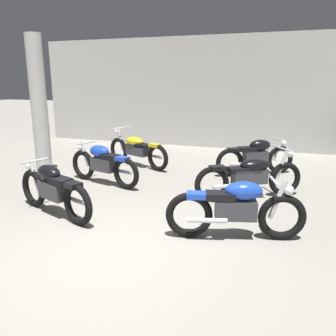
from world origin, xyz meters
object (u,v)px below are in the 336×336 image
(support_pillar, at_px, (39,107))
(motorcycle_left_row_0, at_px, (53,188))
(motorcycle_right_row_2, at_px, (256,156))
(motorcycle_right_row_0, at_px, (236,208))
(motorcycle_left_row_1, at_px, (103,163))
(motorcycle_right_row_1, at_px, (250,175))
(motorcycle_left_row_2, at_px, (137,149))

(support_pillar, height_order, motorcycle_left_row_0, support_pillar)
(support_pillar, bearing_deg, motorcycle_right_row_2, 19.58)
(motorcycle_right_row_0, relative_size, motorcycle_right_row_2, 1.11)
(motorcycle_left_row_1, bearing_deg, motorcycle_left_row_0, -86.34)
(motorcycle_left_row_0, bearing_deg, motorcycle_right_row_1, 32.77)
(motorcycle_left_row_2, height_order, motorcycle_right_row_0, motorcycle_left_row_2)
(support_pillar, xyz_separation_m, motorcycle_left_row_0, (1.81, -2.03, -1.14))
(support_pillar, distance_m, motorcycle_right_row_1, 4.93)
(support_pillar, distance_m, motorcycle_left_row_1, 2.04)
(motorcycle_left_row_1, xyz_separation_m, motorcycle_right_row_0, (3.12, -1.77, 0.00))
(motorcycle_left_row_0, bearing_deg, support_pillar, 131.66)
(motorcycle_right_row_0, bearing_deg, motorcycle_right_row_2, 91.04)
(motorcycle_left_row_2, distance_m, motorcycle_right_row_0, 4.67)
(motorcycle_right_row_1, bearing_deg, motorcycle_left_row_0, -147.23)
(motorcycle_left_row_2, bearing_deg, support_pillar, -137.70)
(motorcycle_right_row_0, relative_size, motorcycle_right_row_1, 1.02)
(support_pillar, xyz_separation_m, motorcycle_left_row_2, (1.71, 1.55, -1.15))
(motorcycle_right_row_2, bearing_deg, motorcycle_right_row_1, -88.08)
(support_pillar, bearing_deg, motorcycle_left_row_1, -5.88)
(motorcycle_right_row_1, height_order, motorcycle_right_row_2, motorcycle_right_row_1)
(motorcycle_left_row_2, xyz_separation_m, motorcycle_right_row_1, (3.09, -1.66, 0.00))
(motorcycle_right_row_0, xyz_separation_m, motorcycle_right_row_2, (-0.07, 3.62, 0.00))
(motorcycle_left_row_1, relative_size, motorcycle_right_row_2, 1.11)
(motorcycle_left_row_2, bearing_deg, motorcycle_left_row_1, -90.74)
(motorcycle_left_row_0, height_order, motorcycle_left_row_1, same)
(motorcycle_left_row_1, distance_m, motorcycle_right_row_2, 3.57)
(motorcycle_left_row_1, height_order, motorcycle_right_row_1, motorcycle_right_row_1)
(motorcycle_left_row_2, bearing_deg, motorcycle_right_row_2, 2.46)
(support_pillar, height_order, motorcycle_right_row_0, support_pillar)
(motorcycle_left_row_2, height_order, motorcycle_right_row_2, motorcycle_left_row_2)
(support_pillar, bearing_deg, motorcycle_left_row_2, 42.30)
(motorcycle_left_row_1, distance_m, motorcycle_right_row_1, 3.11)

